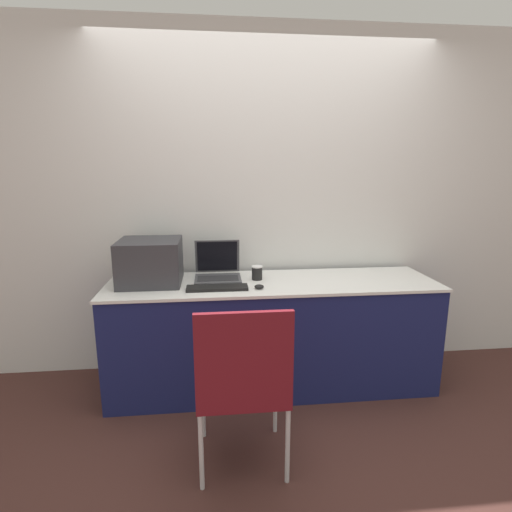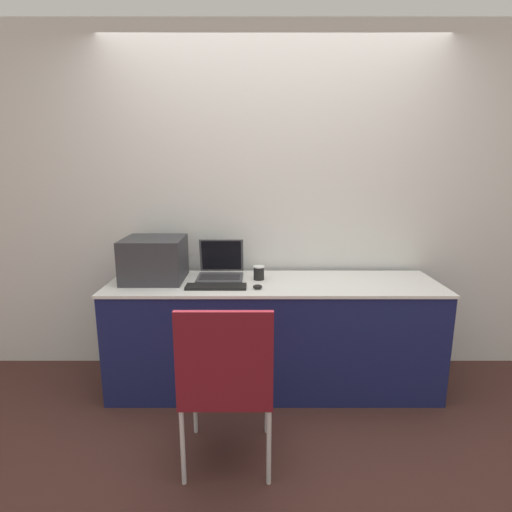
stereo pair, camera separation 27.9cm
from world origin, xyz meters
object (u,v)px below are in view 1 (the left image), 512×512
at_px(chair, 243,378).
at_px(external_keyboard, 217,288).
at_px(coffee_cup, 257,273).
at_px(laptop_left, 218,270).
at_px(printer, 150,260).
at_px(mouse, 259,287).

bearing_deg(chair, external_keyboard, 99.41).
bearing_deg(chair, coffee_cup, 79.27).
bearing_deg(external_keyboard, laptop_left, 88.37).
bearing_deg(printer, laptop_left, 8.90).
relative_size(laptop_left, external_keyboard, 0.81).
height_order(printer, coffee_cup, printer).
xyz_separation_m(external_keyboard, coffee_cup, (0.29, 0.21, 0.04)).
relative_size(coffee_cup, chair, 0.11).
xyz_separation_m(coffee_cup, mouse, (-0.01, -0.23, -0.04)).
bearing_deg(mouse, external_keyboard, 175.93).
height_order(mouse, chair, chair).
relative_size(printer, external_keyboard, 1.03).
relative_size(external_keyboard, mouse, 6.45).
bearing_deg(external_keyboard, printer, 156.47).
relative_size(external_keyboard, chair, 0.43).
distance_m(external_keyboard, mouse, 0.28).
bearing_deg(mouse, laptop_left, 132.89).
xyz_separation_m(coffee_cup, chair, (-0.17, -0.90, -0.31)).
distance_m(printer, coffee_cup, 0.75).
distance_m(mouse, chair, 0.75).
bearing_deg(printer, external_keyboard, -23.53).
bearing_deg(laptop_left, external_keyboard, -91.63).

